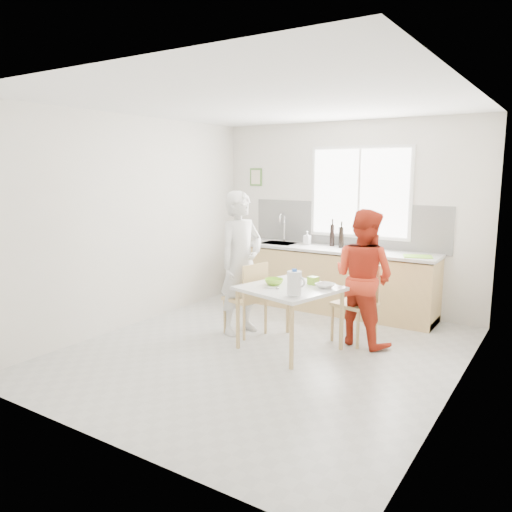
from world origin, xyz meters
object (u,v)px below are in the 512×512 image
(wine_bottle_a, at_px, (332,235))
(dining_table, at_px, (290,293))
(bowl_green, at_px, (274,282))
(chair_far, at_px, (358,299))
(wine_bottle_b, at_px, (341,237))
(person_white, at_px, (241,263))
(person_red, at_px, (363,277))
(chair_left, at_px, (249,295))
(bowl_white, at_px, (325,286))
(milk_jug, at_px, (295,283))

(wine_bottle_a, bearing_deg, dining_table, -79.74)
(bowl_green, bearing_deg, wine_bottle_a, 94.05)
(wine_bottle_a, bearing_deg, bowl_green, -85.95)
(chair_far, bearing_deg, wine_bottle_b, 136.84)
(person_white, bearing_deg, wine_bottle_b, -7.93)
(person_red, xyz_separation_m, wine_bottle_a, (-0.96, 1.24, 0.29))
(chair_left, height_order, wine_bottle_b, wine_bottle_b)
(person_white, xyz_separation_m, bowl_white, (1.15, -0.03, -0.13))
(chair_far, height_order, bowl_green, chair_far)
(chair_left, bearing_deg, wine_bottle_a, -176.76)
(milk_jug, distance_m, wine_bottle_a, 2.31)
(person_white, distance_m, bowl_white, 1.16)
(chair_left, relative_size, bowl_white, 4.43)
(chair_far, xyz_separation_m, wine_bottle_b, (-0.70, 1.08, 0.56))
(milk_jug, distance_m, wine_bottle_b, 2.19)
(bowl_green, relative_size, wine_bottle_b, 0.71)
(person_red, bearing_deg, chair_left, 34.15)
(person_white, height_order, bowl_green, person_white)
(milk_jug, bearing_deg, chair_far, 88.64)
(bowl_white, xyz_separation_m, wine_bottle_b, (-0.51, 1.62, 0.32))
(bowl_green, height_order, wine_bottle_b, wine_bottle_b)
(chair_left, distance_m, person_red, 1.39)
(chair_far, relative_size, wine_bottle_b, 3.07)
(dining_table, height_order, chair_left, chair_left)
(dining_table, distance_m, wine_bottle_b, 1.85)
(bowl_green, relative_size, milk_jug, 0.80)
(wine_bottle_b, bearing_deg, milk_jug, -79.21)
(dining_table, distance_m, milk_jug, 0.48)
(chair_left, bearing_deg, dining_table, 90.00)
(chair_left, xyz_separation_m, person_white, (-0.14, 0.03, 0.38))
(person_red, xyz_separation_m, wine_bottle_b, (-0.78, 1.15, 0.28))
(person_white, bearing_deg, bowl_green, -94.59)
(person_white, relative_size, wine_bottle_a, 5.52)
(person_red, xyz_separation_m, bowl_white, (-0.27, -0.46, -0.04))
(wine_bottle_a, relative_size, wine_bottle_b, 1.07)
(chair_far, xyz_separation_m, bowl_white, (-0.19, -0.54, 0.24))
(bowl_green, xyz_separation_m, milk_jug, (0.45, -0.35, 0.11))
(chair_far, distance_m, bowl_green, 1.06)
(bowl_white, height_order, wine_bottle_a, wine_bottle_a)
(milk_jug, bearing_deg, chair_left, 164.49)
(dining_table, xyz_separation_m, person_red, (0.62, 0.63, 0.14))
(chair_left, height_order, chair_far, chair_far)
(dining_table, distance_m, bowl_white, 0.40)
(chair_far, height_order, wine_bottle_b, wine_bottle_b)
(person_white, relative_size, bowl_white, 8.63)
(person_white, bearing_deg, milk_jug, -103.67)
(bowl_white, bearing_deg, person_red, 60.21)
(chair_far, distance_m, bowl_white, 0.62)
(wine_bottle_a, bearing_deg, chair_left, -100.70)
(dining_table, xyz_separation_m, bowl_green, (-0.21, -0.00, 0.11))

